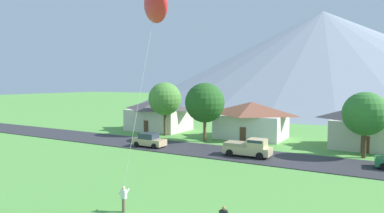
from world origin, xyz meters
name	(u,v)px	position (x,y,z in m)	size (l,w,h in m)	color
road_strip	(260,157)	(0.00, 30.26, 0.04)	(160.00, 7.21, 0.08)	#2D2D33
mountain_far_east_ridge	(294,79)	(-22.82, 146.41, 9.58)	(129.47, 129.47, 19.16)	#8E939E
mountain_east_ridge	(383,79)	(10.90, 171.43, 9.48)	(70.36, 70.36, 18.95)	gray
mountain_central_ridge	(322,58)	(-9.17, 130.05, 17.27)	(137.36, 137.36, 34.54)	gray
house_leftmost	(251,119)	(-5.21, 41.80, 2.77)	(10.29, 7.16, 5.34)	silver
house_left_center	(159,113)	(-21.82, 41.88, 2.86)	(10.37, 7.67, 5.52)	beige
house_right_center	(367,125)	(9.94, 41.51, 2.87)	(8.87, 7.10, 5.54)	beige
tree_near_left	(205,103)	(-9.81, 35.90, 5.38)	(5.49, 5.49, 8.14)	brown
tree_left_of_center	(365,114)	(9.93, 35.41, 4.82)	(4.73, 4.73, 7.20)	#4C3823
tree_near_right	(165,99)	(-17.54, 37.49, 5.66)	(5.06, 5.06, 8.21)	brown
parked_car_tan_mid_west	(149,140)	(-14.07, 28.81, 0.87)	(4.20, 2.09, 1.68)	tan
pickup_truck_sand_west_side	(249,147)	(-1.13, 29.65, 1.06)	(5.24, 2.40, 1.99)	#C6B284
kite_flyer_with_kite	(156,6)	(-0.81, 11.94, 12.91)	(3.89, 3.51, 14.16)	#70604C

